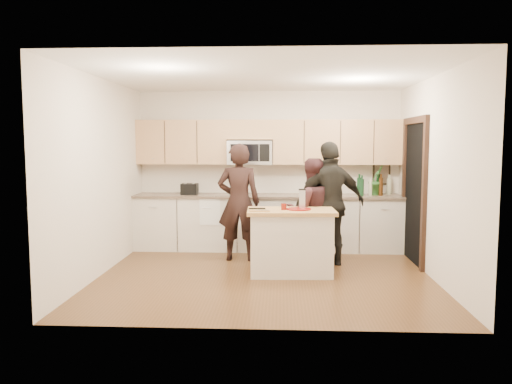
{
  "coord_description": "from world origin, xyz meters",
  "views": [
    {
      "loc": [
        0.22,
        -6.7,
        1.81
      ],
      "look_at": [
        -0.14,
        0.35,
        1.12
      ],
      "focal_mm": 35.0,
      "sensor_mm": 36.0,
      "label": 1
    }
  ],
  "objects_px": {
    "island": "(291,242)",
    "toaster": "(190,189)",
    "woman_right": "(330,204)",
    "woman_left": "(239,202)",
    "woman_center": "(311,212)"
  },
  "relations": [
    {
      "from": "woman_left",
      "to": "woman_center",
      "type": "relative_size",
      "value": 1.14
    },
    {
      "from": "island",
      "to": "woman_right",
      "type": "distance_m",
      "value": 0.93
    },
    {
      "from": "island",
      "to": "woman_center",
      "type": "distance_m",
      "value": 0.71
    },
    {
      "from": "woman_left",
      "to": "woman_center",
      "type": "xyz_separation_m",
      "value": [
        1.09,
        -0.24,
        -0.11
      ]
    },
    {
      "from": "woman_right",
      "to": "toaster",
      "type": "bearing_deg",
      "value": -42.85
    },
    {
      "from": "island",
      "to": "toaster",
      "type": "relative_size",
      "value": 4.5
    },
    {
      "from": "island",
      "to": "woman_left",
      "type": "bearing_deg",
      "value": 132.92
    },
    {
      "from": "toaster",
      "to": "woman_right",
      "type": "distance_m",
      "value": 2.5
    },
    {
      "from": "toaster",
      "to": "woman_right",
      "type": "relative_size",
      "value": 0.15
    },
    {
      "from": "woman_left",
      "to": "woman_right",
      "type": "height_order",
      "value": "woman_right"
    },
    {
      "from": "toaster",
      "to": "woman_center",
      "type": "relative_size",
      "value": 0.17
    },
    {
      "from": "island",
      "to": "woman_right",
      "type": "relative_size",
      "value": 0.67
    },
    {
      "from": "toaster",
      "to": "woman_right",
      "type": "height_order",
      "value": "woman_right"
    },
    {
      "from": "toaster",
      "to": "island",
      "type": "bearing_deg",
      "value": -42.79
    },
    {
      "from": "island",
      "to": "woman_left",
      "type": "height_order",
      "value": "woman_left"
    }
  ]
}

